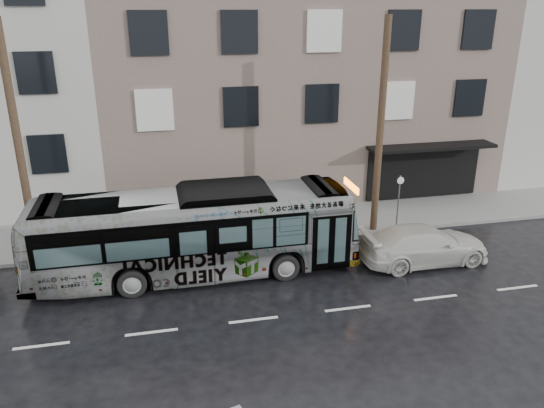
# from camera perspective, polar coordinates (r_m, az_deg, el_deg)

# --- Properties ---
(ground) EXTENTS (120.00, 120.00, 0.00)m
(ground) POSITION_cam_1_polar(r_m,az_deg,el_deg) (19.52, -3.37, -8.45)
(ground) COLOR black
(ground) RESTS_ON ground
(sidewalk) EXTENTS (90.00, 3.60, 0.15)m
(sidewalk) POSITION_cam_1_polar(r_m,az_deg,el_deg) (23.86, -5.27, -2.69)
(sidewalk) COLOR gray
(sidewalk) RESTS_ON ground
(building_taupe) EXTENTS (20.00, 12.00, 11.00)m
(building_taupe) POSITION_cam_1_polar(r_m,az_deg,el_deg) (30.79, 1.93, 13.17)
(building_taupe) COLOR #7A685E
(building_taupe) RESTS_ON ground
(utility_pole_front) EXTENTS (0.30, 0.30, 9.00)m
(utility_pole_front) POSITION_cam_1_polar(r_m,az_deg,el_deg) (22.65, 11.58, 7.89)
(utility_pole_front) COLOR brown
(utility_pole_front) RESTS_ON sidewalk
(utility_pole_rear) EXTENTS (0.30, 0.30, 9.00)m
(utility_pole_rear) POSITION_cam_1_polar(r_m,az_deg,el_deg) (21.33, -25.59, 5.51)
(utility_pole_rear) COLOR brown
(utility_pole_rear) RESTS_ON sidewalk
(sign_post) EXTENTS (0.06, 0.06, 2.40)m
(sign_post) POSITION_cam_1_polar(r_m,az_deg,el_deg) (24.01, 13.43, 0.24)
(sign_post) COLOR slate
(sign_post) RESTS_ON sidewalk
(bus) EXTENTS (11.94, 2.86, 3.32)m
(bus) POSITION_cam_1_polar(r_m,az_deg,el_deg) (19.62, -8.34, -3.09)
(bus) COLOR #B2B2B2
(bus) RESTS_ON ground
(white_sedan) EXTENTS (5.13, 2.16, 1.48)m
(white_sedan) POSITION_cam_1_polar(r_m,az_deg,el_deg) (21.50, 16.04, -4.22)
(white_sedan) COLOR beige
(white_sedan) RESTS_ON ground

